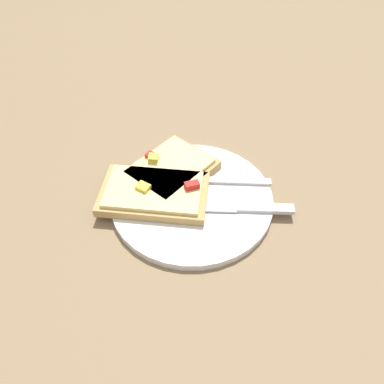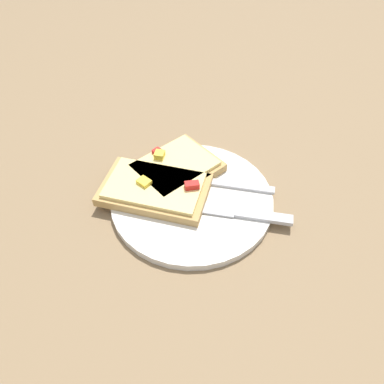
{
  "view_description": "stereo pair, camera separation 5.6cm",
  "coord_description": "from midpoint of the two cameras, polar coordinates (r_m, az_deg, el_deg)",
  "views": [
    {
      "loc": [
        -0.3,
        -0.24,
        0.43
      ],
      "look_at": [
        0.0,
        0.0,
        0.02
      ],
      "focal_mm": 35.0,
      "sensor_mm": 36.0,
      "label": 1
    },
    {
      "loc": [
        -0.26,
        -0.29,
        0.43
      ],
      "look_at": [
        0.0,
        0.0,
        0.02
      ],
      "focal_mm": 35.0,
      "sensor_mm": 36.0,
      "label": 2
    }
  ],
  "objects": [
    {
      "name": "fork",
      "position": [
        0.59,
        -2.11,
        1.74
      ],
      "size": [
        0.14,
        0.18,
        0.01
      ],
      "rotation": [
        0.0,
        0.0,
        8.5
      ],
      "color": "#B7B7BC",
      "rests_on": "plate"
    },
    {
      "name": "pizza_slice_main",
      "position": [
        0.57,
        -8.6,
        -0.22
      ],
      "size": [
        0.17,
        0.19,
        0.03
      ],
      "rotation": [
        0.0,
        0.0,
        5.29
      ],
      "color": "tan",
      "rests_on": "plate"
    },
    {
      "name": "plate",
      "position": [
        0.57,
        -2.8,
        -1.24
      ],
      "size": [
        0.25,
        0.25,
        0.01
      ],
      "color": "silver",
      "rests_on": "ground"
    },
    {
      "name": "pizza_slice_corner",
      "position": [
        0.6,
        -6.04,
        3.25
      ],
      "size": [
        0.13,
        0.11,
        0.03
      ],
      "rotation": [
        0.0,
        0.0,
        3.12
      ],
      "color": "tan",
      "rests_on": "plate"
    },
    {
      "name": "crumb_scatter",
      "position": [
        0.63,
        -3.67,
        5.22
      ],
      "size": [
        0.11,
        0.05,
        0.01
      ],
      "color": "#A4904A",
      "rests_on": "plate"
    },
    {
      "name": "knife",
      "position": [
        0.55,
        3.05,
        -2.51
      ],
      "size": [
        0.15,
        0.19,
        0.01
      ],
      "rotation": [
        0.0,
        0.0,
        8.5
      ],
      "color": "#B7B7BC",
      "rests_on": "plate"
    },
    {
      "name": "ground_plane",
      "position": [
        0.58,
        -2.78,
        -1.64
      ],
      "size": [
        4.0,
        4.0,
        0.0
      ],
      "primitive_type": "plane",
      "color": "#7F6647"
    }
  ]
}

